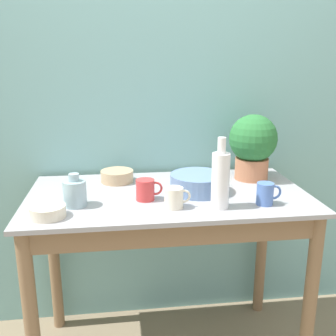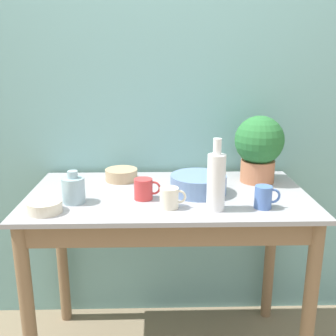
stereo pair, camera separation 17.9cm
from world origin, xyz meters
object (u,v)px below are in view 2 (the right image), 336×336
object	(u,v)px
bottle_tall	(216,181)
mug_red	(144,189)
bowl_wash_large	(198,184)
mug_cream	(169,198)
bowl_small_cream	(45,207)
potted_plant	(259,146)
bottle_short	(74,189)
bowl_small_tan	(121,175)
mug_blue	(264,197)

from	to	relation	value
bottle_tall	mug_red	bearing A→B (deg)	156.04
mug_red	bowl_wash_large	bearing A→B (deg)	17.10
mug_cream	bowl_small_cream	xyz separation A→B (m)	(-0.51, -0.04, -0.02)
bottle_tall	mug_cream	xyz separation A→B (m)	(-0.19, 0.02, -0.08)
potted_plant	bowl_small_cream	size ratio (longest dim) A/B	2.38
bottle_tall	bowl_wash_large	bearing A→B (deg)	103.42
bottle_short	bowl_small_tan	size ratio (longest dim) A/B	0.87
potted_plant	mug_cream	world-z (taller)	potted_plant
potted_plant	mug_blue	bearing A→B (deg)	-99.70
bottle_short	bowl_small_cream	xyz separation A→B (m)	(-0.10, -0.11, -0.04)
mug_blue	potted_plant	bearing A→B (deg)	80.30
mug_blue	bowl_small_tan	xyz separation A→B (m)	(-0.63, 0.40, -0.02)
mug_blue	mug_red	bearing A→B (deg)	166.41
mug_blue	bowl_small_tan	bearing A→B (deg)	147.16
bowl_small_cream	potted_plant	bearing A→B (deg)	22.13
bottle_short	mug_blue	size ratio (longest dim) A/B	1.31
bowl_wash_large	bottle_short	xyz separation A→B (m)	(-0.55, -0.11, 0.02)
mug_red	bowl_small_cream	bearing A→B (deg)	-159.89
bowl_wash_large	mug_blue	world-z (taller)	mug_blue
bowl_wash_large	bottle_tall	bearing A→B (deg)	-76.58
bottle_short	mug_red	size ratio (longest dim) A/B	1.21
bowl_wash_large	bowl_small_cream	xyz separation A→B (m)	(-0.65, -0.22, -0.02)
bowl_small_tan	potted_plant	bearing A→B (deg)	-3.11
potted_plant	bowl_small_tan	xyz separation A→B (m)	(-0.69, 0.04, -0.16)
potted_plant	bowl_small_tan	world-z (taller)	potted_plant
bowl_wash_large	mug_blue	bearing A→B (deg)	-38.02
mug_cream	bowl_small_cream	size ratio (longest dim) A/B	0.81
bottle_tall	bowl_small_tan	xyz separation A→B (m)	(-0.42, 0.42, -0.10)
mug_red	mug_cream	distance (m)	0.15
bowl_small_cream	bottle_tall	bearing A→B (deg)	1.05
mug_red	mug_cream	size ratio (longest dim) A/B	1.04
bowl_wash_large	mug_blue	xyz separation A→B (m)	(0.25, -0.20, 0.01)
bottle_short	bowl_wash_large	bearing A→B (deg)	11.57
bottle_short	bottle_tall	bearing A→B (deg)	-9.15
bowl_wash_large	bottle_tall	distance (m)	0.23
bottle_short	bowl_small_cream	size ratio (longest dim) A/B	1.01
mug_red	bowl_small_tan	world-z (taller)	mug_red
mug_red	bowl_small_tan	distance (m)	0.31
potted_plant	mug_cream	distance (m)	0.59
bowl_small_tan	bottle_tall	bearing A→B (deg)	-44.48
bowl_wash_large	mug_cream	bearing A→B (deg)	-126.98
mug_red	mug_blue	distance (m)	0.52
bowl_small_cream	bowl_small_tan	xyz separation A→B (m)	(0.27, 0.43, 0.01)
mug_red	bowl_small_cream	xyz separation A→B (m)	(-0.40, -0.15, -0.02)
bottle_tall	mug_red	world-z (taller)	bottle_tall
bowl_small_tan	mug_red	bearing A→B (deg)	-66.20
mug_cream	mug_red	bearing A→B (deg)	134.94
potted_plant	bottle_short	distance (m)	0.92
bottle_short	mug_blue	distance (m)	0.81
bowl_wash_large	mug_blue	size ratio (longest dim) A/B	2.39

